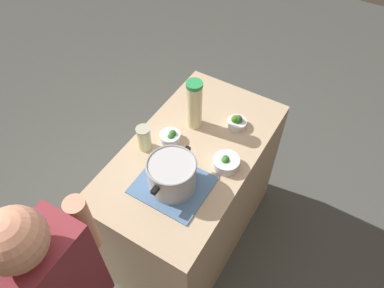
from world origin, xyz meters
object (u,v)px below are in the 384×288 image
Objects in this scene: cooking_pot at (172,174)px; broccoli_bowl_front at (237,122)px; lemonade_pitcher at (194,105)px; mason_jar at (144,138)px; broccoli_bowl_back at (171,136)px; broccoli_bowl_center at (226,163)px.

cooking_pot reaches higher than broccoli_bowl_front.
cooking_pot is 0.44m from lemonade_pitcher.
mason_jar reaches higher than broccoli_bowl_back.
lemonade_pitcher is at bearing 154.00° from mason_jar.
cooking_pot is 2.12× the size of mason_jar.
lemonade_pitcher reaches higher than cooking_pot.
broccoli_bowl_back is (0.17, -0.05, -0.13)m from lemonade_pitcher.
broccoli_bowl_center is (-0.11, 0.43, -0.04)m from mason_jar.
broccoli_bowl_center is (-0.24, 0.17, -0.07)m from cooking_pot.
cooking_pot is 0.31m from broccoli_bowl_back.
broccoli_bowl_front is 0.97× the size of broccoli_bowl_back.
mason_jar is 0.53m from broccoli_bowl_front.
lemonade_pitcher is at bearing 163.81° from broccoli_bowl_back.
cooking_pot is at bearing 16.61° from lemonade_pitcher.
broccoli_bowl_back is (0.28, -0.26, -0.00)m from broccoli_bowl_front.
broccoli_bowl_back is at bearing -16.19° from lemonade_pitcher.
lemonade_pitcher is 2.74× the size of broccoli_bowl_front.
lemonade_pitcher is 0.22m from broccoli_bowl_back.
cooking_pot is 2.71× the size of broccoli_bowl_back.
lemonade_pitcher is 0.27m from broccoli_bowl_front.
broccoli_bowl_front is at bearing 117.92° from lemonade_pitcher.
cooking_pot is 1.02× the size of lemonade_pitcher.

